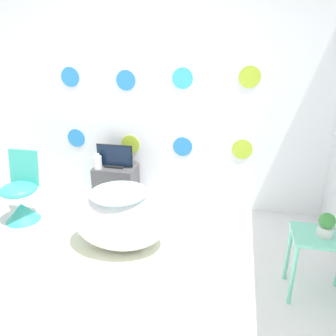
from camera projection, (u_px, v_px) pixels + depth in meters
ground_plane at (97, 308)px, 2.51m from camera, size 12.00×12.00×0.00m
wall_back_dotted at (155, 98)px, 3.75m from camera, size 4.93×0.05×2.60m
rug at (116, 247)px, 3.24m from camera, size 1.18×0.99×0.01m
bathtub at (120, 218)px, 3.18m from camera, size 0.95×0.67×0.60m
chair at (21, 199)px, 3.67m from camera, size 0.40×0.40×0.79m
tv_cabinet at (116, 186)px, 4.01m from camera, size 0.49×0.34×0.50m
tv at (115, 157)px, 3.88m from camera, size 0.44×0.12×0.27m
vase at (98, 162)px, 3.85m from camera, size 0.10×0.10×0.18m
side_table at (322, 248)px, 2.49m from camera, size 0.46×0.34×0.55m
potted_plant_left at (326, 225)px, 2.42m from camera, size 0.12×0.12×0.19m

